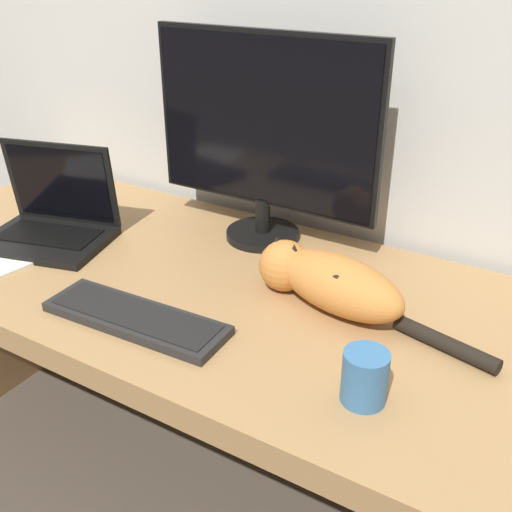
% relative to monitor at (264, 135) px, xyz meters
% --- Properties ---
extents(desk, '(1.70, 0.77, 0.70)m').
position_rel_monitor_xyz_m(desk, '(-0.08, -0.26, -0.42)').
color(desk, '#A37A4C').
rests_on(desk, ground_plane).
extents(monitor, '(0.62, 0.20, 0.53)m').
position_rel_monitor_xyz_m(monitor, '(0.00, 0.00, 0.00)').
color(monitor, black).
rests_on(monitor, desk).
extents(laptop, '(0.37, 0.31, 0.25)m').
position_rel_monitor_xyz_m(laptop, '(-0.48, -0.30, -0.23)').
color(laptop, black).
rests_on(laptop, desk).
extents(external_keyboard, '(0.41, 0.14, 0.02)m').
position_rel_monitor_xyz_m(external_keyboard, '(-0.02, -0.50, -0.27)').
color(external_keyboard, black).
rests_on(external_keyboard, desk).
extents(cat, '(0.55, 0.21, 0.12)m').
position_rel_monitor_xyz_m(cat, '(0.30, -0.22, -0.22)').
color(cat, '#C67A38').
rests_on(cat, desk).
extents(coffee_mug, '(0.08, 0.08, 0.10)m').
position_rel_monitor_xyz_m(coffee_mug, '(0.48, -0.48, -0.24)').
color(coffee_mug, teal).
rests_on(coffee_mug, desk).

